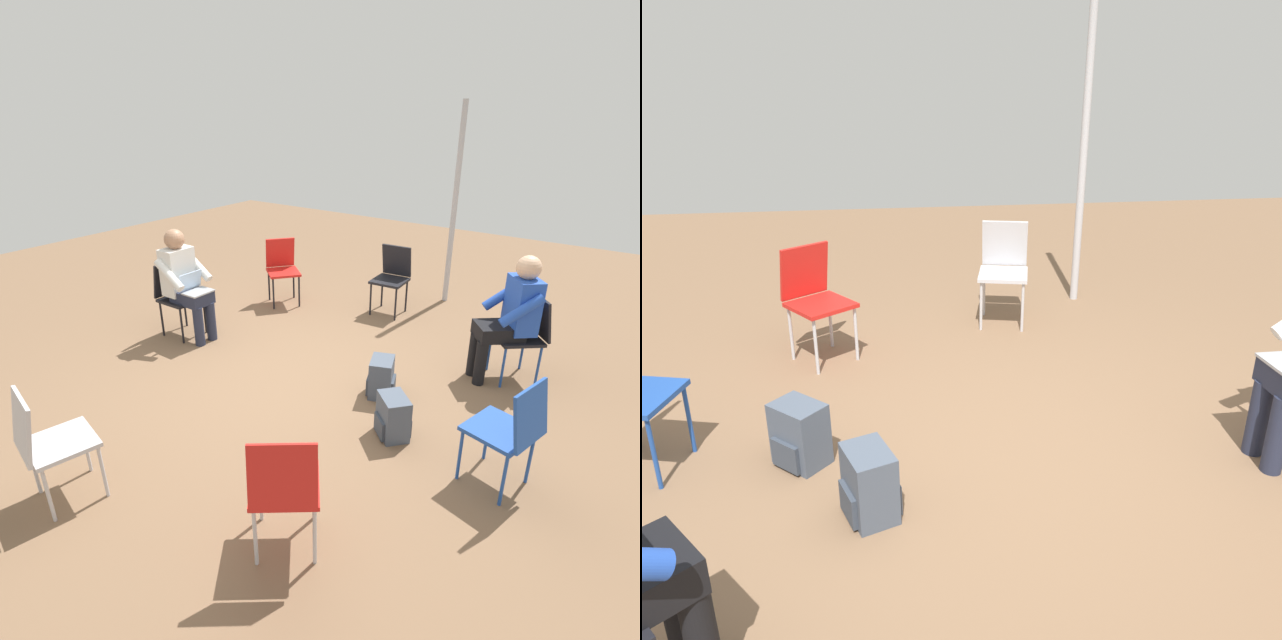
% 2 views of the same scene
% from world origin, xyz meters
% --- Properties ---
extents(ground_plane, '(14.00, 14.00, 0.00)m').
position_xyz_m(ground_plane, '(0.00, 0.00, 0.00)').
color(ground_plane, brown).
extents(chair_northeast, '(0.58, 0.58, 0.85)m').
position_xyz_m(chair_northeast, '(1.72, 1.34, 0.50)').
color(chair_northeast, black).
rests_on(chair_northeast, ground).
extents(chair_west, '(0.44, 0.40, 0.85)m').
position_xyz_m(chair_west, '(-1.80, 0.13, 0.50)').
color(chair_west, black).
rests_on(chair_west, ground).
extents(chair_south, '(0.48, 0.52, 0.85)m').
position_xyz_m(chair_south, '(-0.36, -2.13, 0.50)').
color(chair_south, '#B7B7BC').
rests_on(chair_south, ground).
extents(chair_southeast, '(0.57, 0.58, 0.85)m').
position_xyz_m(chair_southeast, '(1.16, -1.58, 0.50)').
color(chair_southeast, red).
rests_on(chair_southeast, ground).
extents(chair_east, '(0.52, 0.49, 0.85)m').
position_xyz_m(chair_east, '(2.04, -0.28, 0.50)').
color(chair_east, '#1E4799').
rests_on(chair_east, ground).
extents(chair_north, '(0.43, 0.46, 0.85)m').
position_xyz_m(chair_north, '(-0.11, 2.13, 0.50)').
color(chair_north, black).
rests_on(chair_north, ground).
extents(chair_northwest, '(0.59, 0.58, 0.85)m').
position_xyz_m(chair_northwest, '(-1.46, 1.60, 0.50)').
color(chair_northwest, red).
rests_on(chair_northwest, ground).
extents(person_with_laptop, '(0.52, 0.49, 1.24)m').
position_xyz_m(person_with_laptop, '(-1.63, 0.13, 0.69)').
color(person_with_laptop, '#23283D').
rests_on(person_with_laptop, ground).
extents(person_in_blue, '(0.63, 0.63, 1.24)m').
position_xyz_m(person_in_blue, '(1.59, 1.24, 0.69)').
color(person_in_blue, black).
rests_on(person_in_blue, ground).
extents(backpack_near_laptop_user, '(0.34, 0.34, 0.36)m').
position_xyz_m(backpack_near_laptop_user, '(1.14, -0.20, 0.16)').
color(backpack_near_laptop_user, '#475160').
rests_on(backpack_near_laptop_user, ground).
extents(backpack_by_empty_chair, '(0.30, 0.33, 0.36)m').
position_xyz_m(backpack_by_empty_chair, '(0.77, 0.29, 0.16)').
color(backpack_by_empty_chair, '#475160').
rests_on(backpack_by_empty_chair, ground).
extents(tent_pole_far, '(0.07, 0.07, 2.52)m').
position_xyz_m(tent_pole_far, '(0.32, 2.91, 1.26)').
color(tent_pole_far, '#B2B2B7').
rests_on(tent_pole_far, ground).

